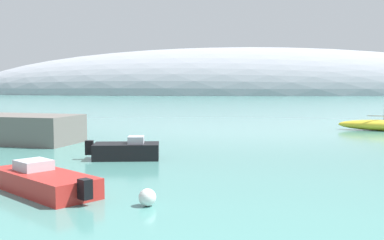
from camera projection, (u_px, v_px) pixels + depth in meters
distant_ridge at (239, 94)px, 198.30m from camera, size 247.20×55.72×40.53m
sailboat_yellow_mid_mooring at (384, 125)px, 41.53m from camera, size 8.14×4.02×9.55m
motorboat_black_alongside_breakwater at (126, 150)px, 25.66m from camera, size 4.21×2.33×1.30m
motorboat_red_outer at (44, 181)px, 17.78m from camera, size 5.34×4.83×1.18m
mooring_buoy_white at (147, 197)px, 15.73m from camera, size 0.61×0.61×0.61m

